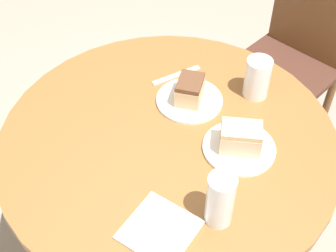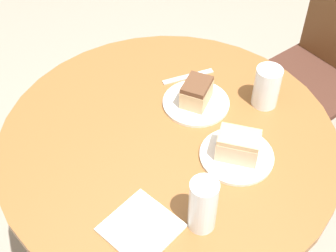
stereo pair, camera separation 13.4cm
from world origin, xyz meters
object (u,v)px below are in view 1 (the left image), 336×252
(glass_lemonade, at_px, (220,202))
(plate_near, at_px, (189,100))
(plate_far, at_px, (239,148))
(glass_water, at_px, (257,79))
(chair, at_px, (290,56))
(cake_slice_far, at_px, (241,138))
(cake_slice_near, at_px, (190,90))

(glass_lemonade, bearing_deg, plate_near, 131.48)
(plate_far, height_order, glass_lemonade, glass_lemonade)
(plate_far, height_order, glass_water, glass_water)
(chair, height_order, plate_far, chair)
(cake_slice_far, relative_size, glass_lemonade, 0.86)
(chair, bearing_deg, cake_slice_far, -68.87)
(plate_near, bearing_deg, glass_lemonade, -48.52)
(chair, distance_m, plate_far, 0.92)
(chair, distance_m, cake_slice_far, 0.94)
(chair, height_order, plate_near, chair)
(cake_slice_far, height_order, glass_lemonade, glass_lemonade)
(cake_slice_far, bearing_deg, cake_slice_near, 158.00)
(cake_slice_near, distance_m, cake_slice_far, 0.24)
(plate_far, bearing_deg, plate_near, 158.00)
(plate_near, distance_m, plate_far, 0.24)
(chair, relative_size, plate_far, 4.65)
(cake_slice_near, bearing_deg, cake_slice_far, -22.00)
(plate_near, relative_size, glass_water, 1.57)
(cake_slice_far, distance_m, glass_water, 0.25)
(chair, relative_size, glass_lemonade, 6.11)
(chair, bearing_deg, plate_far, -68.87)
(plate_far, distance_m, cake_slice_far, 0.04)
(chair, xyz_separation_m, plate_near, (-0.06, -0.77, 0.29))
(plate_far, bearing_deg, glass_lemonade, -74.83)
(plate_far, distance_m, glass_water, 0.25)
(cake_slice_far, xyz_separation_m, glass_lemonade, (0.06, -0.23, 0.02))
(glass_water, bearing_deg, plate_near, -136.42)
(glass_lemonade, bearing_deg, cake_slice_near, 131.48)
(glass_lemonade, bearing_deg, cake_slice_far, 105.17)
(plate_near, relative_size, cake_slice_far, 1.52)
(plate_far, relative_size, glass_water, 1.57)
(glass_lemonade, bearing_deg, chair, 101.59)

